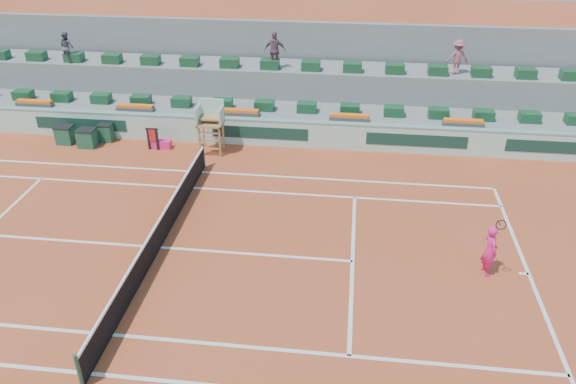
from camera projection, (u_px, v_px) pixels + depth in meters
The scene contains 20 objects.
ground at pixel (160, 248), 18.76m from camera, with size 90.00×90.00×0.00m, color #A63F20.
seating_tier_lower at pixel (228, 113), 27.69m from camera, with size 36.00×4.00×1.20m, color gray.
seating_tier_upper at pixel (234, 88), 28.72m from camera, with size 36.00×2.40×2.60m, color gray.
stadium_back_wall at pixel (239, 62), 29.66m from camera, with size 36.00×0.40×4.40m, color gray.
player_bag at pixel (162, 144), 25.46m from camera, with size 0.86×0.38×0.38m, color #FA207D.
spectator_left at pixel (67, 47), 27.96m from camera, with size 0.74×0.57×1.51m, color #535461.
spectator_mid at pixel (275, 50), 26.95m from camera, with size 1.04×0.43×1.77m, color #714B5A.
spectator_right at pixel (457, 57), 26.22m from camera, with size 1.05×0.60×1.63m, color #A2515E.
court_lines at pixel (160, 247), 18.75m from camera, with size 23.89×11.09×0.01m.
tennis_net at pixel (159, 234), 18.49m from camera, with size 0.10×11.97×1.10m.
advertising_hoarding at pixel (218, 130), 25.77m from camera, with size 36.00×0.34×1.26m.
umpire_chair at pixel (211, 120), 24.46m from camera, with size 1.10×0.90×2.40m.
seat_row_lower at pixel (223, 104), 26.51m from camera, with size 32.90×0.60×0.44m.
seat_row_upper at pixel (230, 63), 27.45m from camera, with size 32.90×0.60×0.44m.
flower_planters at pixel (187, 110), 26.02m from camera, with size 26.80×0.36×0.28m.
drink_cooler_a at pixel (106, 133), 26.02m from camera, with size 0.63×0.55×0.84m.
drink_cooler_b at pixel (87, 138), 25.49m from camera, with size 0.81×0.70×0.84m.
drink_cooler_c at pixel (65, 135), 25.82m from camera, with size 0.78×0.68×0.84m.
towel_rack at pixel (153, 137), 25.13m from camera, with size 0.56×0.09×1.03m.
tennis_player at pixel (490, 250), 17.14m from camera, with size 0.55×0.92×2.28m.
Camera 1 is at (6.09, -14.75, 10.89)m, focal length 35.00 mm.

